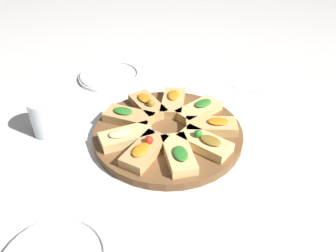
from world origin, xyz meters
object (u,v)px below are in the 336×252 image
at_px(napkin_stack, 252,81).
at_px(serving_board, 168,133).
at_px(water_glass, 46,117).
at_px(plate_right, 110,75).

bearing_deg(napkin_stack, serving_board, 148.69).
height_order(water_glass, napkin_stack, water_glass).
relative_size(plate_right, napkin_stack, 1.50).
xyz_separation_m(plate_right, napkin_stack, (0.07, -0.47, -0.01)).
height_order(plate_right, water_glass, water_glass).
bearing_deg(water_glass, napkin_stack, -53.00).
height_order(plate_right, napkin_stack, plate_right).
bearing_deg(serving_board, plate_right, 43.89).
relative_size(serving_board, water_glass, 3.93).
distance_m(water_glass, napkin_stack, 0.66).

